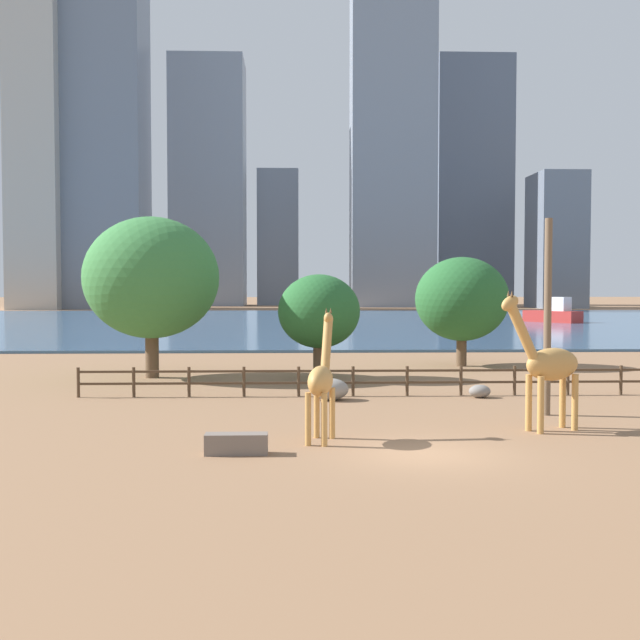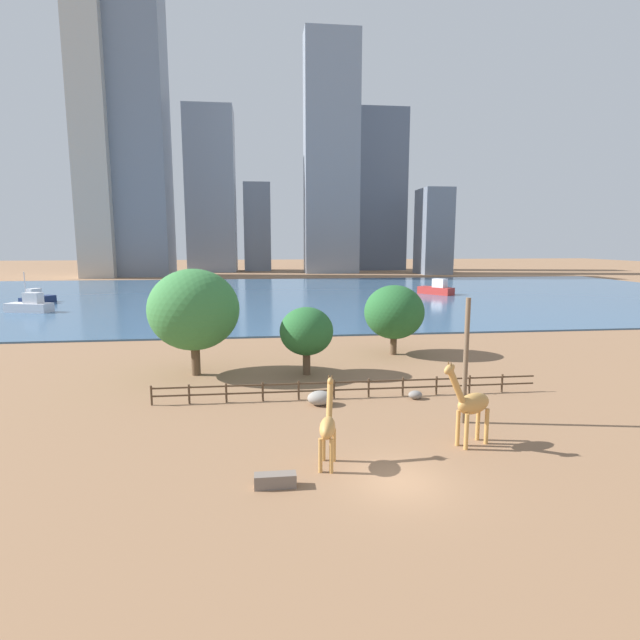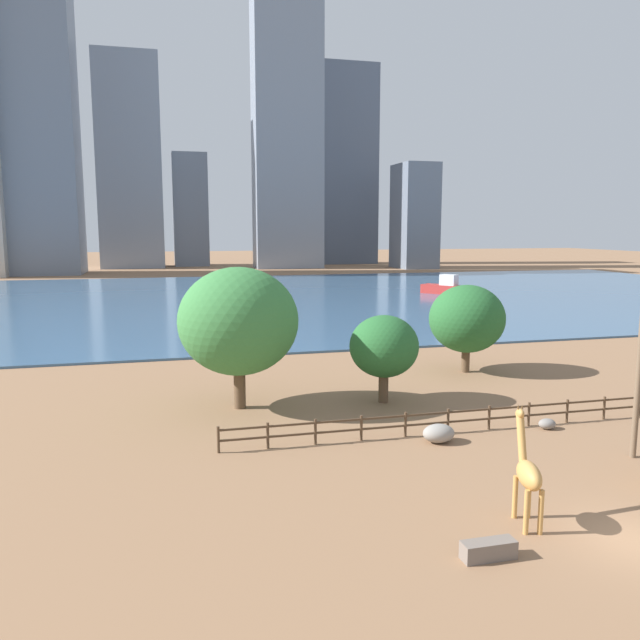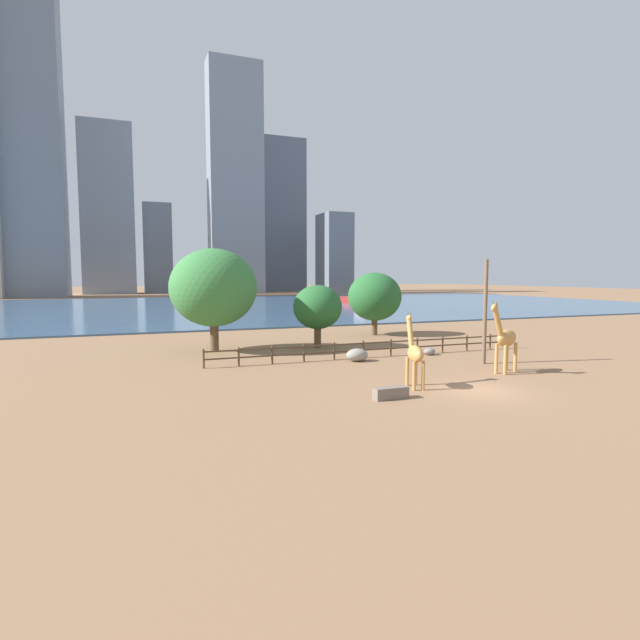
{
  "view_description": "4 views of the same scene",
  "coord_description": "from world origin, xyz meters",
  "px_view_note": "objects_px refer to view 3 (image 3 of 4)",
  "views": [
    {
      "loc": [
        -3.85,
        -22.71,
        4.89
      ],
      "look_at": [
        -2.09,
        25.03,
        2.74
      ],
      "focal_mm": 45.0,
      "sensor_mm": 36.0,
      "label": 1
    },
    {
      "loc": [
        -5.87,
        -19.96,
        10.42
      ],
      "look_at": [
        -0.06,
        28.84,
        2.7
      ],
      "focal_mm": 28.0,
      "sensor_mm": 36.0,
      "label": 2
    },
    {
      "loc": [
        -15.34,
        -16.72,
        10.59
      ],
      "look_at": [
        -2.92,
        31.99,
        3.17
      ],
      "focal_mm": 35.0,
      "sensor_mm": 36.0,
      "label": 3
    },
    {
      "loc": [
        -17.71,
        -21.56,
        6.23
      ],
      "look_at": [
        2.87,
        31.25,
        1.12
      ],
      "focal_mm": 28.0,
      "sensor_mm": 36.0,
      "label": 4
    }
  ],
  "objects_px": {
    "boulder_near_fence": "(547,424)",
    "boat_tug": "(445,287)",
    "tree_center_broad": "(467,319)",
    "giraffe_companion": "(528,473)",
    "boulder_by_pole": "(439,433)",
    "tree_right_tall": "(384,347)",
    "tree_left_large": "(238,321)",
    "utility_pole": "(638,381)",
    "feeding_trough": "(488,550)"
  },
  "relations": [
    {
      "from": "boulder_by_pole",
      "to": "boat_tug",
      "type": "bearing_deg",
      "value": 64.25
    },
    {
      "from": "tree_left_large",
      "to": "utility_pole",
      "type": "bearing_deg",
      "value": -36.96
    },
    {
      "from": "tree_left_large",
      "to": "tree_center_broad",
      "type": "relative_size",
      "value": 1.29
    },
    {
      "from": "utility_pole",
      "to": "boat_tug",
      "type": "bearing_deg",
      "value": 71.41
    },
    {
      "from": "tree_left_large",
      "to": "feeding_trough",
      "type": "bearing_deg",
      "value": -73.46
    },
    {
      "from": "utility_pole",
      "to": "tree_center_broad",
      "type": "relative_size",
      "value": 1.13
    },
    {
      "from": "tree_right_tall",
      "to": "feeding_trough",
      "type": "bearing_deg",
      "value": -99.45
    },
    {
      "from": "giraffe_companion",
      "to": "tree_center_broad",
      "type": "bearing_deg",
      "value": -8.39
    },
    {
      "from": "utility_pole",
      "to": "boulder_by_pole",
      "type": "distance_m",
      "value": 9.48
    },
    {
      "from": "boulder_by_pole",
      "to": "tree_left_large",
      "type": "relative_size",
      "value": 0.19
    },
    {
      "from": "boulder_near_fence",
      "to": "boat_tug",
      "type": "height_order",
      "value": "boat_tug"
    },
    {
      "from": "giraffe_companion",
      "to": "feeding_trough",
      "type": "bearing_deg",
      "value": 140.01
    },
    {
      "from": "utility_pole",
      "to": "giraffe_companion",
      "type": "bearing_deg",
      "value": -151.6
    },
    {
      "from": "boulder_near_fence",
      "to": "tree_left_large",
      "type": "xyz_separation_m",
      "value": [
        -15.37,
        7.99,
        4.93
      ]
    },
    {
      "from": "giraffe_companion",
      "to": "utility_pole",
      "type": "bearing_deg",
      "value": -47.7
    },
    {
      "from": "boulder_by_pole",
      "to": "feeding_trough",
      "type": "xyz_separation_m",
      "value": [
        -3.19,
        -10.61,
        -0.16
      ]
    },
    {
      "from": "boulder_by_pole",
      "to": "feeding_trough",
      "type": "relative_size",
      "value": 0.9
    },
    {
      "from": "tree_center_broad",
      "to": "boulder_by_pole",
      "type": "bearing_deg",
      "value": -121.91
    },
    {
      "from": "giraffe_companion",
      "to": "utility_pole",
      "type": "height_order",
      "value": "utility_pole"
    },
    {
      "from": "tree_center_broad",
      "to": "boat_tug",
      "type": "height_order",
      "value": "tree_center_broad"
    },
    {
      "from": "giraffe_companion",
      "to": "boat_tug",
      "type": "bearing_deg",
      "value": -9.52
    },
    {
      "from": "utility_pole",
      "to": "boat_tug",
      "type": "xyz_separation_m",
      "value": [
        22.82,
        67.86,
        -2.41
      ]
    },
    {
      "from": "tree_center_broad",
      "to": "boat_tug",
      "type": "bearing_deg",
      "value": 66.07
    },
    {
      "from": "utility_pole",
      "to": "boulder_by_pole",
      "type": "xyz_separation_m",
      "value": [
        -7.91,
        4.14,
        -3.2
      ]
    },
    {
      "from": "boulder_near_fence",
      "to": "boulder_by_pole",
      "type": "xyz_separation_m",
      "value": [
        -6.5,
        -0.5,
        0.18
      ]
    },
    {
      "from": "boulder_near_fence",
      "to": "giraffe_companion",
      "type": "bearing_deg",
      "value": -127.74
    },
    {
      "from": "giraffe_companion",
      "to": "feeding_trough",
      "type": "height_order",
      "value": "giraffe_companion"
    },
    {
      "from": "utility_pole",
      "to": "feeding_trough",
      "type": "bearing_deg",
      "value": -149.74
    },
    {
      "from": "tree_center_broad",
      "to": "giraffe_companion",
      "type": "bearing_deg",
      "value": -112.29
    },
    {
      "from": "boulder_near_fence",
      "to": "feeding_trough",
      "type": "distance_m",
      "value": 14.75
    },
    {
      "from": "tree_left_large",
      "to": "tree_center_broad",
      "type": "distance_m",
      "value": 18.23
    },
    {
      "from": "boulder_near_fence",
      "to": "boulder_by_pole",
      "type": "distance_m",
      "value": 6.52
    },
    {
      "from": "boulder_near_fence",
      "to": "tree_right_tall",
      "type": "xyz_separation_m",
      "value": [
        -6.67,
        7.06,
        3.19
      ]
    },
    {
      "from": "boat_tug",
      "to": "feeding_trough",
      "type": "bearing_deg",
      "value": 119.02
    },
    {
      "from": "tree_left_large",
      "to": "boulder_by_pole",
      "type": "bearing_deg",
      "value": -43.75
    },
    {
      "from": "boat_tug",
      "to": "tree_right_tall",
      "type": "bearing_deg",
      "value": 114.73
    },
    {
      "from": "giraffe_companion",
      "to": "tree_center_broad",
      "type": "xyz_separation_m",
      "value": [
        9.23,
        22.51,
        2.07
      ]
    },
    {
      "from": "feeding_trough",
      "to": "boat_tug",
      "type": "relative_size",
      "value": 0.25
    },
    {
      "from": "giraffe_companion",
      "to": "tree_right_tall",
      "type": "bearing_deg",
      "value": 12.11
    },
    {
      "from": "tree_center_broad",
      "to": "tree_right_tall",
      "type": "xyz_separation_m",
      "value": [
        -8.72,
        -6.18,
        -0.52
      ]
    },
    {
      "from": "boulder_near_fence",
      "to": "feeding_trough",
      "type": "bearing_deg",
      "value": -131.11
    },
    {
      "from": "feeding_trough",
      "to": "tree_left_large",
      "type": "height_order",
      "value": "tree_left_large"
    },
    {
      "from": "tree_left_large",
      "to": "boat_tug",
      "type": "bearing_deg",
      "value": 54.36
    },
    {
      "from": "feeding_trough",
      "to": "tree_right_tall",
      "type": "relative_size",
      "value": 0.33
    },
    {
      "from": "tree_left_large",
      "to": "tree_right_tall",
      "type": "relative_size",
      "value": 1.56
    },
    {
      "from": "utility_pole",
      "to": "boulder_near_fence",
      "type": "xyz_separation_m",
      "value": [
        -1.41,
        4.63,
        -3.38
      ]
    },
    {
      "from": "feeding_trough",
      "to": "giraffe_companion",
      "type": "bearing_deg",
      "value": 36.11
    },
    {
      "from": "utility_pole",
      "to": "tree_right_tall",
      "type": "xyz_separation_m",
      "value": [
        -8.08,
        11.69,
        -0.19
      ]
    },
    {
      "from": "utility_pole",
      "to": "tree_left_large",
      "type": "distance_m",
      "value": 21.05
    },
    {
      "from": "tree_left_large",
      "to": "tree_center_broad",
      "type": "height_order",
      "value": "tree_left_large"
    }
  ]
}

